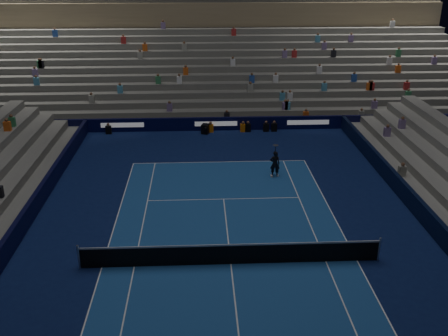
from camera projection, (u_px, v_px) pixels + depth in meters
ground at (231, 264)px, 22.19m from camera, size 90.00×90.00×0.00m
court_surface at (231, 264)px, 22.18m from camera, size 10.97×23.77×0.01m
sponsor_barrier_far at (216, 124)px, 39.09m from camera, size 44.00×0.25×1.00m
grandstand_main at (212, 62)px, 46.69m from camera, size 44.00×15.20×11.20m
tennis_net at (231, 254)px, 21.99m from camera, size 12.90×0.10×1.10m
tennis_player at (275, 164)px, 30.72m from camera, size 0.61×0.43×1.60m
broadcast_camera at (205, 129)px, 38.43m from camera, size 0.69×1.06×0.69m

